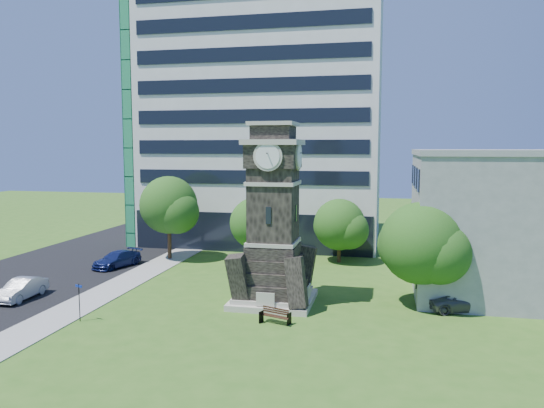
% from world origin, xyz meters
% --- Properties ---
extents(ground, '(160.00, 160.00, 0.00)m').
position_xyz_m(ground, '(0.00, 0.00, 0.00)').
color(ground, '#315E1A').
rests_on(ground, ground).
extents(sidewalk, '(3.00, 70.00, 0.06)m').
position_xyz_m(sidewalk, '(-9.50, 5.00, 0.03)').
color(sidewalk, gray).
rests_on(sidewalk, ground).
extents(street, '(14.00, 80.00, 0.02)m').
position_xyz_m(street, '(-18.00, 5.00, 0.01)').
color(street, black).
rests_on(street, ground).
extents(clock_tower, '(5.40, 5.40, 12.22)m').
position_xyz_m(clock_tower, '(3.00, 2.00, 5.28)').
color(clock_tower, beige).
rests_on(clock_tower, ground).
extents(office_tall, '(26.20, 15.11, 28.60)m').
position_xyz_m(office_tall, '(-3.20, 25.84, 14.22)').
color(office_tall, white).
rests_on(office_tall, ground).
extents(office_low, '(15.20, 12.20, 10.40)m').
position_xyz_m(office_low, '(19.97, 8.00, 5.21)').
color(office_low, '#95979A').
rests_on(office_low, ground).
extents(car_street_mid, '(1.64, 4.35, 1.42)m').
position_xyz_m(car_street_mid, '(-14.40, -0.93, 0.71)').
color(car_street_mid, '#A6A8AD').
rests_on(car_street_mid, ground).
extents(car_street_north, '(3.32, 5.16, 1.39)m').
position_xyz_m(car_street_north, '(-12.83, 9.60, 0.70)').
color(car_street_north, '#121B4F').
rests_on(car_street_north, ground).
extents(car_east_lot, '(5.08, 3.53, 1.29)m').
position_xyz_m(car_east_lot, '(15.34, 2.91, 0.64)').
color(car_east_lot, '#4E4E53').
rests_on(car_east_lot, ground).
extents(park_bench, '(1.82, 0.49, 0.94)m').
position_xyz_m(park_bench, '(4.03, -2.19, 0.50)').
color(park_bench, black).
rests_on(park_bench, ground).
extents(street_sign, '(0.56, 0.06, 2.33)m').
position_xyz_m(street_sign, '(-7.72, -4.35, 1.46)').
color(street_sign, black).
rests_on(street_sign, ground).
extents(tree_nw, '(5.96, 5.42, 7.89)m').
position_xyz_m(tree_nw, '(-9.56, 13.79, 4.97)').
color(tree_nw, '#332114').
rests_on(tree_nw, ground).
extents(tree_nc, '(5.03, 4.57, 6.11)m').
position_xyz_m(tree_nc, '(-0.99, 13.07, 3.67)').
color(tree_nc, '#332114').
rests_on(tree_nc, ground).
extents(tree_ne, '(5.20, 4.73, 5.89)m').
position_xyz_m(tree_ne, '(6.29, 15.79, 3.38)').
color(tree_ne, '#332114').
rests_on(tree_ne, ground).
extents(tree_east, '(5.95, 5.41, 7.04)m').
position_xyz_m(tree_east, '(12.77, 2.90, 4.16)').
color(tree_east, '#332114').
rests_on(tree_east, ground).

